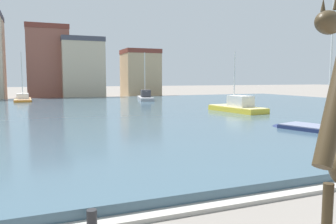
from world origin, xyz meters
name	(u,v)px	position (x,y,z in m)	size (l,w,h in m)	color
harbor_water	(93,113)	(0.00, 31.57, 0.20)	(77.27, 48.66, 0.40)	#3D5666
quay_edge_coping	(240,202)	(0.00, 6.99, 0.06)	(77.27, 0.50, 0.12)	#ADA89E
sailboat_orange	(23,100)	(-6.67, 49.69, 0.50)	(2.24, 7.01, 7.11)	orange
sailboat_grey	(145,98)	(9.87, 45.99, 0.61)	(3.45, 8.18, 7.24)	#939399
sailboat_navy	(325,132)	(10.52, 13.87, 0.38)	(3.89, 7.58, 9.44)	navy
sailboat_yellow	(234,109)	(12.33, 26.27, 0.62)	(2.87, 7.25, 6.03)	gold
mooring_bollard	(92,220)	(-4.10, 6.84, 0.25)	(0.24, 0.24, 0.50)	#232326
townhouse_narrow_midrow	(48,63)	(-2.80, 61.87, 6.25)	(6.94, 8.13, 12.48)	#8E5142
townhouse_end_terrace	(83,68)	(2.73, 58.64, 5.25)	(7.13, 5.34, 10.47)	#C6B293
townhouse_corner_house	(140,73)	(13.76, 60.72, 4.48)	(6.59, 6.35, 8.92)	tan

